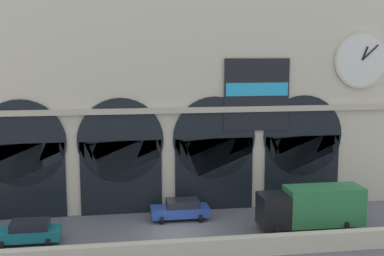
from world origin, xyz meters
The scene contains 6 objects.
ground_plane centered at (0.00, 0.00, 0.00)m, with size 200.00×200.00×0.00m, color slate.
quay_parapet_wall centered at (0.00, -4.52, 0.61)m, with size 90.00×0.70×1.22m, color beige.
station_building centered at (0.03, 7.66, 10.26)m, with size 38.48×5.71×21.08m.
car_midwest centered at (-10.01, -0.37, 0.80)m, with size 4.40×2.22×1.55m.
car_center centered at (0.69, 2.85, 0.80)m, with size 4.40×2.22×1.55m.
box_truck_mideast centered at (9.71, -0.73, 1.70)m, with size 7.50×2.91×3.12m.
Camera 1 is at (-4.10, -33.34, 12.65)m, focal length 46.52 mm.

